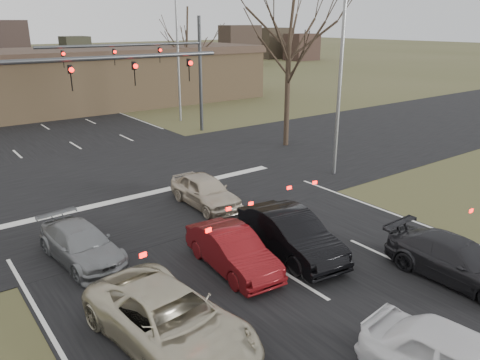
% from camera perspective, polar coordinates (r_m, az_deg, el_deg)
% --- Properties ---
extents(ground, '(360.00, 360.00, 0.00)m').
position_cam_1_polar(ground, '(13.09, 17.19, -17.58)').
color(ground, '#444525').
rests_on(ground, ground).
extents(road_cross, '(200.00, 14.00, 0.02)m').
position_cam_1_polar(road_cross, '(23.90, -12.72, -0.20)').
color(road_cross, black).
rests_on(road_cross, ground).
extents(building, '(42.40, 10.40, 5.30)m').
position_cam_1_polar(building, '(45.45, -22.94, 11.06)').
color(building, olive).
rests_on(building, ground).
extents(mast_arm_near, '(12.12, 0.24, 8.00)m').
position_cam_1_polar(mast_arm_near, '(19.37, -25.64, 9.49)').
color(mast_arm_near, '#383A3D').
rests_on(mast_arm_near, ground).
extents(mast_arm_far, '(11.12, 0.24, 8.00)m').
position_cam_1_polar(mast_arm_far, '(32.67, -9.22, 13.98)').
color(mast_arm_far, '#383A3D').
rests_on(mast_arm_far, ground).
extents(streetlight_right_near, '(2.34, 0.25, 10.00)m').
position_cam_1_polar(streetlight_right_near, '(23.89, 11.92, 13.55)').
color(streetlight_right_near, gray).
rests_on(streetlight_right_near, ground).
extents(streetlight_right_far, '(2.34, 0.25, 10.00)m').
position_cam_1_polar(streetlight_right_far, '(37.63, -7.84, 15.51)').
color(streetlight_right_far, gray).
rests_on(streetlight_right_far, ground).
extents(tree_right_far, '(5.40, 5.40, 9.00)m').
position_cam_1_polar(tree_right_far, '(47.35, -6.58, 17.83)').
color(tree_right_far, black).
rests_on(tree_right_far, ground).
extents(car_silver_suv, '(2.96, 5.38, 1.43)m').
position_cam_1_polar(car_silver_suv, '(11.96, -8.60, -16.49)').
color(car_silver_suv, '#BFB69B').
rests_on(car_silver_suv, ground).
extents(car_black_hatch, '(2.15, 4.77, 1.52)m').
position_cam_1_polar(car_black_hatch, '(16.05, 6.14, -6.53)').
color(car_black_hatch, black).
rests_on(car_black_hatch, ground).
extents(car_charcoal_sedan, '(1.93, 4.51, 1.30)m').
position_cam_1_polar(car_charcoal_sedan, '(15.95, 24.96, -8.90)').
color(car_charcoal_sedan, black).
rests_on(car_charcoal_sedan, ground).
extents(car_grey_ahead, '(2.07, 4.27, 1.20)m').
position_cam_1_polar(car_grey_ahead, '(16.47, -18.78, -7.41)').
color(car_grey_ahead, slate).
rests_on(car_grey_ahead, ground).
extents(car_red_ahead, '(1.69, 4.11, 1.32)m').
position_cam_1_polar(car_red_ahead, '(15.08, -0.92, -8.56)').
color(car_red_ahead, '#5E0D10').
rests_on(car_red_ahead, ground).
extents(car_silver_ahead, '(1.69, 4.03, 1.36)m').
position_cam_1_polar(car_silver_ahead, '(20.17, -4.27, -1.32)').
color(car_silver_ahead, beige).
rests_on(car_silver_ahead, ground).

